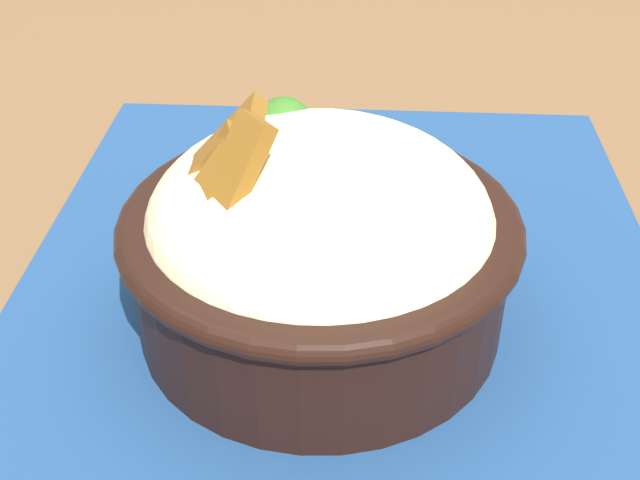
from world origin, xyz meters
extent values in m
cube|color=brown|center=(0.00, 0.00, 0.70)|extent=(1.34, 0.79, 0.02)
cylinder|color=brown|center=(0.61, -0.34, 0.34)|extent=(0.04, 0.04, 0.69)
cylinder|color=brown|center=(0.61, 0.34, 0.34)|extent=(0.04, 0.04, 0.69)
cube|color=navy|center=(0.01, 0.01, 0.71)|extent=(0.47, 0.37, 0.00)
cylinder|color=black|center=(-0.01, 0.02, 0.75)|extent=(0.18, 0.18, 0.07)
torus|color=black|center=(-0.01, 0.02, 0.77)|extent=(0.20, 0.20, 0.01)
ellipsoid|color=beige|center=(-0.01, 0.02, 0.77)|extent=(0.20, 0.20, 0.09)
sphere|color=#2E5F1D|center=(-0.03, -0.01, 0.80)|extent=(0.03, 0.03, 0.03)
sphere|color=#2E5F1D|center=(0.00, 0.05, 0.80)|extent=(0.04, 0.04, 0.04)
sphere|color=#2E5F1D|center=(0.04, 0.04, 0.80)|extent=(0.03, 0.03, 0.03)
cylinder|color=orange|center=(-0.05, 0.02, 0.80)|extent=(0.02, 0.02, 0.01)
cube|color=brown|center=(-0.01, 0.06, 0.81)|extent=(0.02, 0.05, 0.05)
cube|color=brown|center=(-0.02, 0.06, 0.81)|extent=(0.03, 0.03, 0.04)
cube|color=brown|center=(-0.03, 0.06, 0.81)|extent=(0.04, 0.05, 0.05)
cube|color=brown|center=(-0.04, 0.05, 0.81)|extent=(0.04, 0.04, 0.06)
cube|color=#B3B3B3|center=(0.10, -0.06, 0.72)|extent=(0.02, 0.07, 0.00)
cube|color=#B3B3B3|center=(0.09, -0.01, 0.72)|extent=(0.01, 0.01, 0.00)
cube|color=#B3B3B3|center=(0.09, 0.00, 0.72)|extent=(0.03, 0.03, 0.00)
cube|color=#B3B3B3|center=(0.09, 0.03, 0.72)|extent=(0.01, 0.02, 0.00)
cube|color=#B3B3B3|center=(0.09, 0.03, 0.72)|extent=(0.01, 0.02, 0.00)
cube|color=#B3B3B3|center=(0.08, 0.03, 0.72)|extent=(0.01, 0.02, 0.00)
cube|color=#B3B3B3|center=(0.08, 0.03, 0.72)|extent=(0.01, 0.02, 0.00)
camera|label=1|loc=(-0.34, -0.02, 0.99)|focal=46.44mm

